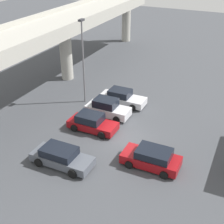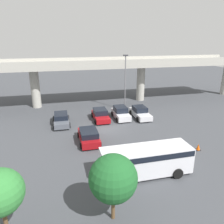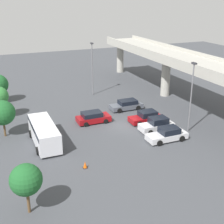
{
  "view_description": "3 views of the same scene",
  "coord_description": "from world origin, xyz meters",
  "px_view_note": "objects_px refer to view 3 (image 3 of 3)",
  "views": [
    {
      "loc": [
        -21.2,
        -8.67,
        15.24
      ],
      "look_at": [
        0.22,
        1.51,
        2.14
      ],
      "focal_mm": 50.0,
      "sensor_mm": 36.0,
      "label": 1
    },
    {
      "loc": [
        -5.59,
        -25.32,
        11.03
      ],
      "look_at": [
        0.6,
        -0.74,
        2.47
      ],
      "focal_mm": 35.0,
      "sensor_mm": 36.0,
      "label": 2
    },
    {
      "loc": [
        33.91,
        -15.81,
        16.14
      ],
      "look_at": [
        0.43,
        -1.78,
        2.37
      ],
      "focal_mm": 50.0,
      "sensor_mm": 36.0,
      "label": 3
    }
  ],
  "objects_px": {
    "parked_car_3": "(157,125)",
    "lamp_post_near_aisle": "(191,93)",
    "parked_car_2": "(146,117)",
    "traffic_cone": "(85,165)",
    "lamp_post_mid_lot": "(92,65)",
    "tree_front_far_right": "(26,180)",
    "parked_car_1": "(93,117)",
    "shuttle_bus": "(44,132)",
    "parked_car_0": "(127,105)",
    "parked_car_4": "(167,135)",
    "tree_front_right": "(2,113)"
  },
  "relations": [
    {
      "from": "parked_car_1",
      "to": "shuttle_bus",
      "type": "bearing_deg",
      "value": -152.33
    },
    {
      "from": "lamp_post_mid_lot",
      "to": "traffic_cone",
      "type": "relative_size",
      "value": 12.56
    },
    {
      "from": "tree_front_far_right",
      "to": "traffic_cone",
      "type": "relative_size",
      "value": 6.04
    },
    {
      "from": "parked_car_1",
      "to": "tree_front_far_right",
      "type": "height_order",
      "value": "tree_front_far_right"
    },
    {
      "from": "lamp_post_mid_lot",
      "to": "tree_front_far_right",
      "type": "relative_size",
      "value": 2.08
    },
    {
      "from": "parked_car_0",
      "to": "tree_front_right",
      "type": "height_order",
      "value": "tree_front_right"
    },
    {
      "from": "traffic_cone",
      "to": "lamp_post_near_aisle",
      "type": "bearing_deg",
      "value": 103.17
    },
    {
      "from": "lamp_post_near_aisle",
      "to": "shuttle_bus",
      "type": "bearing_deg",
      "value": -101.49
    },
    {
      "from": "tree_front_far_right",
      "to": "parked_car_4",
      "type": "bearing_deg",
      "value": 112.11
    },
    {
      "from": "parked_car_3",
      "to": "shuttle_bus",
      "type": "relative_size",
      "value": 0.57
    },
    {
      "from": "parked_car_3",
      "to": "lamp_post_near_aisle",
      "type": "relative_size",
      "value": 0.5
    },
    {
      "from": "parked_car_2",
      "to": "shuttle_bus",
      "type": "distance_m",
      "value": 13.94
    },
    {
      "from": "shuttle_bus",
      "to": "lamp_post_mid_lot",
      "type": "bearing_deg",
      "value": 143.79
    },
    {
      "from": "tree_front_far_right",
      "to": "lamp_post_mid_lot",
      "type": "bearing_deg",
      "value": 151.23
    },
    {
      "from": "parked_car_0",
      "to": "parked_car_4",
      "type": "relative_size",
      "value": 1.0
    },
    {
      "from": "tree_front_right",
      "to": "lamp_post_near_aisle",
      "type": "bearing_deg",
      "value": 70.83
    },
    {
      "from": "parked_car_4",
      "to": "lamp_post_near_aisle",
      "type": "relative_size",
      "value": 0.56
    },
    {
      "from": "parked_car_2",
      "to": "traffic_cone",
      "type": "bearing_deg",
      "value": 35.74
    },
    {
      "from": "parked_car_0",
      "to": "tree_front_right",
      "type": "xyz_separation_m",
      "value": [
        2.73,
        -17.56,
        2.3
      ]
    },
    {
      "from": "lamp_post_mid_lot",
      "to": "tree_front_far_right",
      "type": "distance_m",
      "value": 31.02
    },
    {
      "from": "parked_car_1",
      "to": "shuttle_bus",
      "type": "distance_m",
      "value": 8.21
    },
    {
      "from": "parked_car_3",
      "to": "tree_front_right",
      "type": "xyz_separation_m",
      "value": [
        -5.7,
        -17.78,
        2.21
      ]
    },
    {
      "from": "lamp_post_mid_lot",
      "to": "tree_front_right",
      "type": "bearing_deg",
      "value": -52.9
    },
    {
      "from": "parked_car_3",
      "to": "parked_car_4",
      "type": "bearing_deg",
      "value": 84.29
    },
    {
      "from": "lamp_post_near_aisle",
      "to": "tree_front_right",
      "type": "xyz_separation_m",
      "value": [
        -7.4,
        -21.29,
        -2.05
      ]
    },
    {
      "from": "lamp_post_near_aisle",
      "to": "tree_front_far_right",
      "type": "xyz_separation_m",
      "value": [
        8.1,
        -20.82,
        -2.11
      ]
    },
    {
      "from": "parked_car_3",
      "to": "traffic_cone",
      "type": "distance_m",
      "value": 12.29
    },
    {
      "from": "parked_car_0",
      "to": "parked_car_1",
      "type": "distance_m",
      "value": 6.91
    },
    {
      "from": "parked_car_0",
      "to": "parked_car_1",
      "type": "relative_size",
      "value": 1.1
    },
    {
      "from": "traffic_cone",
      "to": "tree_front_right",
      "type": "bearing_deg",
      "value": -148.59
    },
    {
      "from": "parked_car_1",
      "to": "tree_front_right",
      "type": "xyz_separation_m",
      "value": [
        -0.09,
        -11.25,
        2.28
      ]
    },
    {
      "from": "traffic_cone",
      "to": "parked_car_1",
      "type": "bearing_deg",
      "value": 156.67
    },
    {
      "from": "parked_car_1",
      "to": "tree_front_far_right",
      "type": "xyz_separation_m",
      "value": [
        15.41,
        -10.78,
        2.23
      ]
    },
    {
      "from": "tree_front_right",
      "to": "tree_front_far_right",
      "type": "distance_m",
      "value": 15.51
    },
    {
      "from": "lamp_post_near_aisle",
      "to": "lamp_post_mid_lot",
      "type": "xyz_separation_m",
      "value": [
        -19.02,
        -5.93,
        0.03
      ]
    },
    {
      "from": "parked_car_3",
      "to": "parked_car_4",
      "type": "distance_m",
      "value": 2.9
    },
    {
      "from": "parked_car_1",
      "to": "parked_car_4",
      "type": "xyz_separation_m",
      "value": [
        8.5,
        6.24,
        0.0
      ]
    },
    {
      "from": "parked_car_1",
      "to": "traffic_cone",
      "type": "relative_size",
      "value": 6.35
    },
    {
      "from": "shuttle_bus",
      "to": "lamp_post_mid_lot",
      "type": "xyz_separation_m",
      "value": [
        -15.51,
        11.36,
        3.63
      ]
    },
    {
      "from": "parked_car_0",
      "to": "tree_front_far_right",
      "type": "xyz_separation_m",
      "value": [
        18.23,
        -17.09,
        2.25
      ]
    },
    {
      "from": "lamp_post_near_aisle",
      "to": "traffic_cone",
      "type": "height_order",
      "value": "lamp_post_near_aisle"
    },
    {
      "from": "parked_car_3",
      "to": "lamp_post_near_aisle",
      "type": "distance_m",
      "value": 5.78
    },
    {
      "from": "parked_car_3",
      "to": "tree_front_right",
      "type": "bearing_deg",
      "value": -17.78
    },
    {
      "from": "parked_car_2",
      "to": "traffic_cone",
      "type": "height_order",
      "value": "parked_car_2"
    },
    {
      "from": "parked_car_2",
      "to": "lamp_post_near_aisle",
      "type": "relative_size",
      "value": 0.51
    },
    {
      "from": "parked_car_2",
      "to": "parked_car_0",
      "type": "bearing_deg",
      "value": -86.71
    },
    {
      "from": "parked_car_1",
      "to": "parked_car_3",
      "type": "bearing_deg",
      "value": -40.68
    },
    {
      "from": "parked_car_1",
      "to": "traffic_cone",
      "type": "xyz_separation_m",
      "value": [
        10.74,
        -4.63,
        -0.4
      ]
    },
    {
      "from": "parked_car_1",
      "to": "tree_front_right",
      "type": "distance_m",
      "value": 11.48
    },
    {
      "from": "parked_car_1",
      "to": "tree_front_far_right",
      "type": "relative_size",
      "value": 1.05
    }
  ]
}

